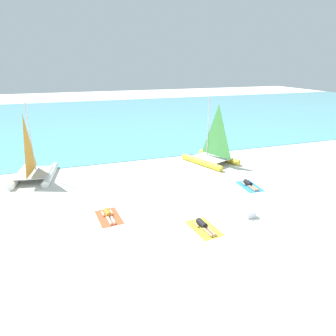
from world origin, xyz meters
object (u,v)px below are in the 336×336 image
(sunbather_left, at_px, (108,214))
(sailboat_white, at_px, (33,168))
(towel_left, at_px, (109,217))
(sunbather_middle, at_px, (203,225))
(towel_right, at_px, (249,186))
(cooler_box, at_px, (250,214))
(sunbather_right, at_px, (249,184))
(sailboat_yellow, at_px, (212,153))
(towel_middle, at_px, (204,228))

(sunbather_left, bearing_deg, sailboat_white, 114.69)
(towel_left, relative_size, sunbather_left, 1.21)
(towel_left, height_order, sunbather_middle, sunbather_middle)
(sunbather_left, bearing_deg, towel_left, -90.00)
(towel_right, distance_m, cooler_box, 4.07)
(sunbather_right, bearing_deg, towel_right, -90.00)
(sunbather_middle, distance_m, towel_right, 6.09)
(sailboat_yellow, relative_size, towel_left, 2.71)
(towel_right, bearing_deg, sailboat_yellow, 92.02)
(towel_middle, height_order, cooler_box, cooler_box)
(sunbather_left, bearing_deg, towel_middle, -37.81)
(towel_right, xyz_separation_m, cooler_box, (-2.22, -3.41, 0.17))
(sailboat_yellow, height_order, towel_middle, sailboat_yellow)
(sunbather_right, xyz_separation_m, cooler_box, (-2.22, -3.48, 0.05))
(sailboat_yellow, bearing_deg, sunbather_right, -109.81)
(towel_left, xyz_separation_m, towel_right, (9.08, 1.10, 0.00))
(sailboat_white, height_order, sunbather_left, sailboat_white)
(cooler_box, bearing_deg, towel_middle, -175.17)
(sunbather_left, distance_m, sunbather_right, 9.16)
(towel_left, relative_size, sunbather_middle, 1.21)
(sailboat_yellow, distance_m, towel_right, 5.09)
(sunbather_left, relative_size, cooler_box, 3.14)
(sunbather_left, relative_size, towel_right, 0.83)
(sunbather_middle, relative_size, cooler_box, 3.14)
(sunbather_left, distance_m, towel_middle, 4.91)
(sailboat_white, height_order, towel_right, sailboat_white)
(towel_left, distance_m, towel_middle, 4.87)
(towel_right, relative_size, cooler_box, 3.80)
(sunbather_middle, bearing_deg, sunbather_left, 141.69)
(sailboat_yellow, xyz_separation_m, towel_middle, (-4.74, -8.67, -0.76))
(sunbather_left, relative_size, sunbather_right, 1.00)
(cooler_box, bearing_deg, sunbather_middle, -176.57)
(sunbather_right, bearing_deg, sunbather_left, -171.01)
(towel_right, height_order, cooler_box, cooler_box)
(sailboat_yellow, bearing_deg, sailboat_white, 154.76)
(towel_left, bearing_deg, towel_middle, -31.41)
(sunbather_middle, xyz_separation_m, sunbather_right, (4.93, 3.64, 0.00))
(towel_middle, height_order, sunbather_right, sunbather_right)
(sunbather_left, relative_size, sunbather_middle, 1.00)
(sailboat_white, distance_m, cooler_box, 14.26)
(sunbather_left, distance_m, sunbather_middle, 4.87)
(sunbather_middle, bearing_deg, sailboat_white, 124.22)
(sunbather_left, height_order, sunbather_middle, same)
(towel_middle, bearing_deg, sailboat_white, 130.94)
(sunbather_right, distance_m, cooler_box, 4.13)
(sailboat_white, bearing_deg, sunbather_middle, -40.87)
(sailboat_yellow, distance_m, towel_left, 10.84)
(sunbather_middle, relative_size, sunbather_right, 1.00)
(sunbather_left, xyz_separation_m, sunbather_middle, (4.16, -2.54, 0.00))
(cooler_box, bearing_deg, sunbather_left, 160.92)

